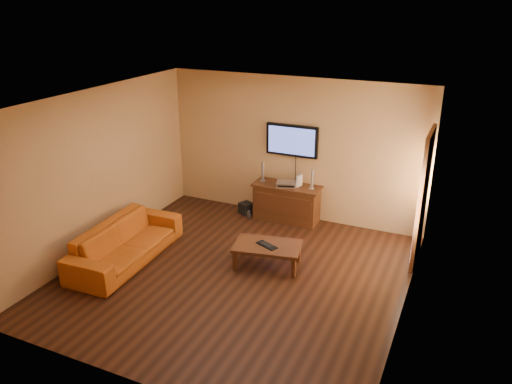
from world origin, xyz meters
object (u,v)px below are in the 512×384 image
Objects in this scene: sofa at (125,236)px; speaker_left at (263,172)px; coffee_table at (267,247)px; bottle at (249,215)px; media_console at (287,202)px; av_receiver at (286,184)px; television at (292,140)px; keyboard at (267,245)px; subwoofer at (246,208)px; speaker_right at (312,180)px; game_console at (299,181)px.

sofa is 5.56× the size of speaker_left.
bottle is at bearing 124.34° from coffee_table.
av_receiver reaches higher than media_console.
sofa is at bearing -123.65° from television.
media_console is 1.19m from television.
media_console reaches higher than keyboard.
subwoofer is (-0.83, -0.27, -1.41)m from television.
television is at bearing 20.71° from speaker_left.
television reaches higher than subwoofer.
television is 0.46× the size of sofa.
sofa is 11.95× the size of bottle.
speaker_right is (0.12, 1.78, 0.55)m from coffee_table.
speaker_left is 2.15× the size of bottle.
keyboard reaches higher than subwoofer.
bottle is (-1.03, 1.51, -0.24)m from coffee_table.
game_console is (0.73, 0.03, -0.07)m from speaker_left.
sofa is 2.67m from subwoofer.
coffee_table is 2.06m from speaker_left.
game_console is (0.22, 0.08, 0.07)m from av_receiver.
av_receiver is at bearing -173.67° from speaker_right.
keyboard is at bearing -78.71° from media_console.
speaker_right reaches higher than av_receiver.
game_console reaches higher than av_receiver.
keyboard is at bearing -79.84° from television.
media_console is 0.87m from subwoofer.
keyboard is at bearing -93.81° from speaker_right.
sofa is 2.30m from keyboard.
television is 2.60× the size of keyboard.
bottle is at bearing -121.41° from speaker_left.
television is 4.45× the size of subwoofer.
bottle is at bearing -158.88° from media_console.
speaker_right is 1.89m from keyboard.
game_console is at bearing 30.59° from subwoofer.
coffee_table is 3.17× the size of av_receiver.
subwoofer is at bearing -162.21° from television.
coffee_table is 1.87m from speaker_right.
bottle is 0.47× the size of keyboard.
av_receiver is (-0.48, -0.05, -0.13)m from speaker_right.
av_receiver is 0.97m from bottle.
speaker_right is 1.03× the size of av_receiver.
subwoofer is at bearing 128.25° from bottle.
subwoofer is 0.26m from bottle.
game_console is 1.21× the size of bottle.
media_console is at bearing -90.00° from television.
game_console is (-0.26, 0.03, -0.06)m from speaker_right.
game_console is 1.20m from bottle.
sofa is at bearing -125.75° from media_console.
bottle is at bearing -166.74° from speaker_right.
coffee_table is (0.36, -1.77, -0.03)m from media_console.
subwoofer is (0.99, 2.47, -0.31)m from sofa.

